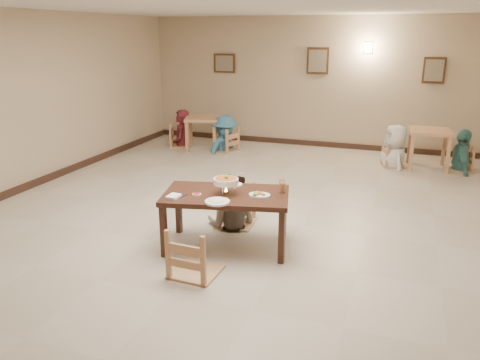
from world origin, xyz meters
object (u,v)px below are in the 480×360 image
at_px(chair_near, 195,229).
at_px(bg_table_left, 202,123).
at_px(bg_table_right, 430,137).
at_px(bg_diner_b, 225,115).
at_px(bg_diner_d, 466,129).
at_px(bg_chair_lr, 225,129).
at_px(bg_chair_rr, 463,148).
at_px(bg_diner_c, 397,125).
at_px(curry_warmer, 226,181).
at_px(main_diner, 232,174).
at_px(bg_chair_rl, 395,145).
at_px(bg_diner_a, 180,110).
at_px(drink_glass, 282,187).
at_px(main_table, 226,199).
at_px(bg_chair_ll, 181,124).
at_px(chair_far, 236,188).

distance_m(chair_near, bg_table_left, 6.01).
xyz_separation_m(bg_table_right, bg_diner_b, (-4.35, -0.05, 0.19)).
bearing_deg(bg_diner_d, bg_chair_lr, 81.68).
height_order(bg_chair_rr, bg_diner_c, bg_diner_c).
bearing_deg(curry_warmer, bg_chair_rr, 57.27).
distance_m(main_diner, bg_chair_rl, 4.52).
distance_m(bg_diner_a, bg_diner_d, 6.16).
relative_size(curry_warmer, bg_chair_rl, 0.38).
height_order(chair_near, bg_chair_rl, chair_near).
xyz_separation_m(bg_diner_b, bg_diner_d, (4.98, 0.12, -0.01)).
bearing_deg(bg_chair_rl, bg_diner_c, 135.57).
xyz_separation_m(bg_chair_rr, bg_diner_c, (-1.26, -0.14, 0.42)).
xyz_separation_m(curry_warmer, bg_diner_a, (-3.05, 4.85, -0.00)).
bearing_deg(bg_chair_rr, drink_glass, -29.00).
bearing_deg(main_table, bg_chair_ll, 109.24).
bearing_deg(bg_chair_rl, drink_glass, 146.75).
bearing_deg(curry_warmer, chair_near, -96.26).
height_order(bg_table_left, bg_table_right, bg_table_right).
distance_m(bg_chair_ll, bg_diner_c, 4.91).
relative_size(chair_far, bg_diner_b, 0.64).
bearing_deg(bg_chair_lr, bg_diner_b, -8.28).
height_order(chair_near, bg_diner_b, bg_diner_b).
bearing_deg(bg_chair_ll, chair_near, -172.78).
distance_m(chair_far, bg_diner_a, 5.03).
relative_size(bg_diner_b, bg_diner_d, 1.01).
xyz_separation_m(bg_chair_ll, bg_chair_lr, (1.18, -0.13, -0.01)).
bearing_deg(bg_diner_a, bg_chair_lr, 62.85).
bearing_deg(bg_chair_rl, bg_diner_a, 70.38).
bearing_deg(drink_glass, bg_diner_a, 128.86).
distance_m(bg_chair_rr, bg_diner_b, 4.99).
distance_m(chair_far, bg_diner_c, 4.44).
distance_m(main_diner, bg_chair_lr, 4.39).
bearing_deg(bg_diner_b, drink_glass, -135.61).
bearing_deg(bg_diner_a, main_table, 11.33).
xyz_separation_m(curry_warmer, bg_diner_d, (3.11, 4.84, -0.05)).
height_order(bg_chair_ll, bg_chair_lr, bg_chair_ll).
height_order(main_table, bg_table_left, bg_table_left).
bearing_deg(bg_diner_d, bg_diner_b, 81.68).
bearing_deg(curry_warmer, bg_diner_a, 122.13).
bearing_deg(bg_diner_d, bg_chair_rl, 86.63).
relative_size(bg_chair_rl, bg_diner_a, 0.51).
bearing_deg(bg_chair_ll, bg_chair_rl, -112.45).
xyz_separation_m(bg_table_right, bg_chair_rl, (-0.63, -0.07, -0.20)).
xyz_separation_m(main_diner, drink_glass, (0.81, -0.39, 0.03)).
height_order(chair_near, bg_table_left, chair_near).
distance_m(curry_warmer, bg_chair_rl, 5.07).
bearing_deg(bg_chair_lr, bg_table_right, 108.97).
bearing_deg(chair_far, main_table, -81.62).
xyz_separation_m(main_table, bg_table_right, (2.49, 4.76, 0.01)).
bearing_deg(chair_near, drink_glass, -122.35).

